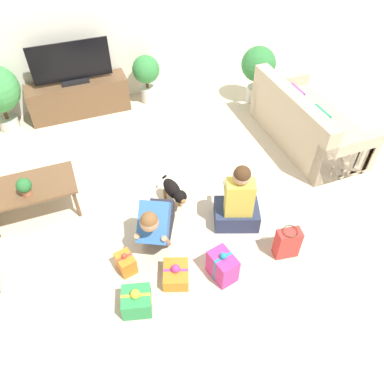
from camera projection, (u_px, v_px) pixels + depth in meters
name	position (u px, v px, depth m)	size (l,w,h in m)	color
ground_plane	(160.00, 197.00, 4.87)	(16.00, 16.00, 0.00)	beige
wall_back	(103.00, 21.00, 5.69)	(8.40, 0.06, 2.60)	white
sofa_right	(306.00, 124.00, 5.50)	(0.93, 1.89, 0.86)	#C6B293
coffee_table	(29.00, 189.00, 4.39)	(1.07, 0.58, 0.46)	brown
tv_console	(79.00, 98.00, 6.07)	(1.57, 0.43, 0.55)	brown
tv	(71.00, 65.00, 5.67)	(1.20, 0.20, 0.64)	black
potted_plant_corner_right	(258.00, 67.00, 6.10)	(0.56, 0.56, 0.95)	beige
potted_plant_back_right	(146.00, 73.00, 6.15)	(0.45, 0.45, 0.81)	beige
person_kneeling	(156.00, 222.00, 4.13)	(0.61, 0.79, 0.75)	#23232D
person_sitting	(238.00, 203.00, 4.32)	(0.63, 0.59, 0.92)	#283351
dog	(174.00, 191.00, 4.60)	(0.23, 0.56, 0.36)	black
gift_box_a	(126.00, 263.00, 4.01)	(0.21, 0.25, 0.28)	orange
gift_box_b	(176.00, 274.00, 3.94)	(0.36, 0.39, 0.24)	orange
gift_box_c	(222.00, 266.00, 3.92)	(0.27, 0.35, 0.39)	#CC3389
gift_box_d	(137.00, 301.00, 3.68)	(0.34, 0.33, 0.31)	#2D934C
gift_bag_a	(287.00, 243.00, 4.10)	(0.28, 0.19, 0.40)	red
tabletop_plant	(24.00, 186.00, 4.17)	(0.17, 0.17, 0.22)	#A36042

